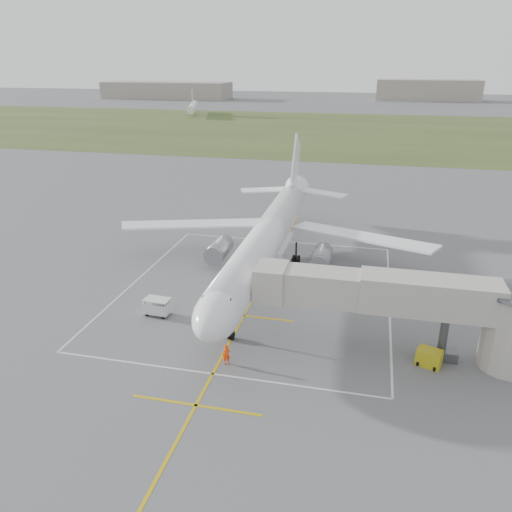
% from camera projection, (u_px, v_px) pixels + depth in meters
% --- Properties ---
extents(ground, '(700.00, 700.00, 0.00)m').
position_uv_depth(ground, '(265.00, 276.00, 58.07)').
color(ground, '#515153').
rests_on(ground, ground).
extents(grass_strip, '(700.00, 120.00, 0.02)m').
position_uv_depth(grass_strip, '(343.00, 131.00, 175.78)').
color(grass_strip, '#38481F').
rests_on(grass_strip, ground).
extents(apron_markings, '(28.20, 60.00, 0.01)m').
position_uv_depth(apron_markings, '(254.00, 297.00, 52.80)').
color(apron_markings, '#C3A20B').
rests_on(apron_markings, ground).
extents(airliner, '(38.93, 46.75, 13.52)m').
position_uv_depth(airliner, '(267.00, 238.00, 57.13)').
color(airliner, white).
rests_on(airliner, ground).
extents(jet_bridge, '(23.40, 5.00, 7.20)m').
position_uv_depth(jet_bridge, '(418.00, 305.00, 40.78)').
color(jet_bridge, '#A8A098').
rests_on(jet_bridge, ground).
extents(gpu_unit, '(2.26, 1.91, 1.45)m').
position_uv_depth(gpu_unit, '(429.00, 358.00, 40.84)').
color(gpu_unit, '#B4A516').
rests_on(gpu_unit, ground).
extents(baggage_cart, '(2.61, 1.68, 1.74)m').
position_uv_depth(baggage_cart, '(157.00, 307.00, 48.86)').
color(baggage_cart, silver).
rests_on(baggage_cart, ground).
extents(ramp_worker_nose, '(0.70, 0.53, 1.75)m').
position_uv_depth(ramp_worker_nose, '(226.00, 355.00, 40.97)').
color(ramp_worker_nose, '#FF3E08').
rests_on(ramp_worker_nose, ground).
extents(ramp_worker_wing, '(1.17, 1.21, 1.96)m').
position_uv_depth(ramp_worker_wing, '(240.00, 259.00, 60.17)').
color(ramp_worker_wing, '#FF6B08').
rests_on(ramp_worker_wing, ground).
extents(distant_hangars, '(345.00, 49.00, 12.00)m').
position_uv_depth(distant_hangars, '(332.00, 92.00, 299.72)').
color(distant_hangars, gray).
rests_on(distant_hangars, ground).
extents(distant_aircraft, '(195.97, 42.69, 8.85)m').
position_uv_depth(distant_aircraft, '(396.00, 109.00, 211.43)').
color(distant_aircraft, white).
rests_on(distant_aircraft, ground).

